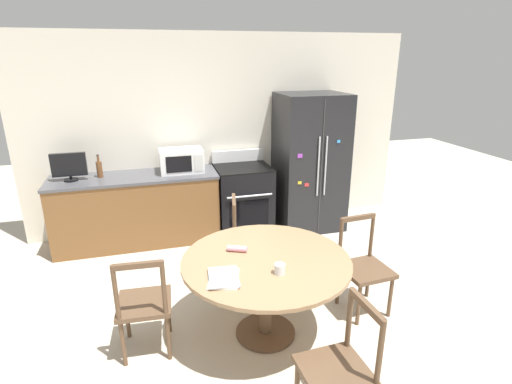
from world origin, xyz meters
TOP-DOWN VIEW (x-y plane):
  - ground_plane at (0.00, 0.00)m, footprint 14.00×14.00m
  - back_wall at (0.00, 2.65)m, footprint 5.20×0.10m
  - kitchen_counter at (-1.19, 2.29)m, footprint 2.03×0.64m
  - refrigerator at (1.12, 2.21)m, footprint 0.87×0.77m
  - oven_range at (0.19, 2.26)m, footprint 0.71×0.68m
  - microwave at (-0.60, 2.33)m, footprint 0.54×0.37m
  - countertop_tv at (-1.91, 2.28)m, footprint 0.39×0.16m
  - counter_bottle at (-1.59, 2.34)m, footprint 0.07×0.07m
  - dining_table at (-0.15, 0.11)m, footprint 1.40×1.40m
  - dining_chair_far at (-0.03, 1.10)m, footprint 0.50×0.50m
  - dining_chair_right at (0.84, 0.22)m, footprint 0.45×0.45m
  - dining_chair_near at (0.03, -0.88)m, footprint 0.44×0.44m
  - dining_chair_left at (-1.15, 0.18)m, footprint 0.45×0.45m
  - candle_glass at (-0.12, -0.13)m, footprint 0.08×0.08m
  - folded_napkin at (-0.35, 0.30)m, footprint 0.17×0.12m
  - mail_stack at (-0.55, -0.10)m, footprint 0.29×0.35m

SIDE VIEW (x-z plane):
  - ground_plane at x=0.00m, z-range 0.00..0.00m
  - dining_chair_far at x=-0.03m, z-range -0.02..0.89m
  - dining_chair_right at x=0.84m, z-range -0.02..0.89m
  - dining_chair_near at x=0.03m, z-range -0.02..0.89m
  - dining_chair_left at x=-1.15m, z-range -0.02..0.89m
  - kitchen_counter at x=-1.19m, z-range 0.00..0.90m
  - oven_range at x=0.19m, z-range -0.07..1.01m
  - dining_table at x=-0.15m, z-range 0.25..0.99m
  - mail_stack at x=-0.55m, z-range 0.73..0.76m
  - folded_napkin at x=-0.35m, z-range 0.73..0.79m
  - candle_glass at x=-0.12m, z-range 0.73..0.81m
  - refrigerator at x=1.12m, z-range 0.00..1.85m
  - counter_bottle at x=-1.59m, z-range 0.87..1.15m
  - microwave at x=-0.60m, z-range 0.90..1.19m
  - countertop_tv at x=-1.91m, z-range 0.91..1.25m
  - back_wall at x=0.00m, z-range 0.00..2.60m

